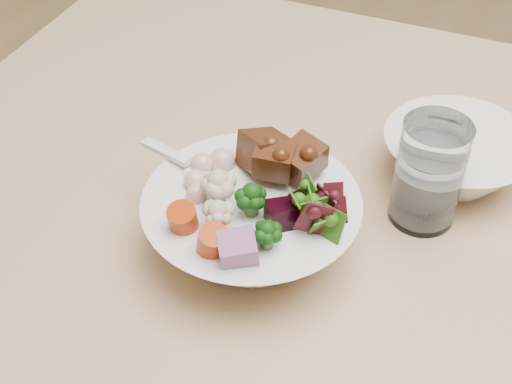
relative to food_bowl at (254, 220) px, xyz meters
The scene contains 4 objects.
food_bowl is the anchor object (origin of this frame).
soup_spoon 0.08m from the food_bowl, behind, with size 0.10×0.04×0.02m.
water_glass 0.17m from the food_bowl, 45.85° to the left, with size 0.07×0.07×0.11m.
side_bowl 0.24m from the food_bowl, 57.57° to the left, with size 0.16×0.16×0.05m, color white, non-canonical shape.
Camera 1 is at (-0.26, -0.65, 1.21)m, focal length 50.00 mm.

